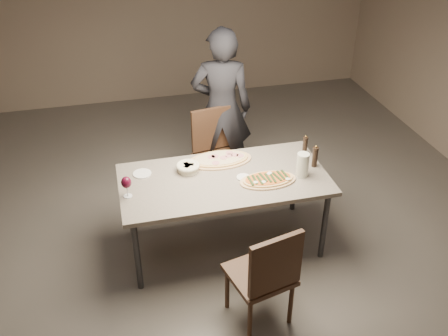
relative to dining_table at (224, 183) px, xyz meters
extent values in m
plane|color=#57514B|center=(0.00, 0.00, -0.69)|extent=(7.00, 7.00, 0.00)
plane|color=gray|center=(0.00, 3.50, 0.71)|extent=(6.00, 0.00, 6.00)
cube|color=gray|center=(0.00, 0.00, 0.04)|extent=(1.80, 0.90, 0.04)
cylinder|color=#333335|center=(-0.82, -0.37, -0.34)|extent=(0.05, 0.05, 0.71)
cylinder|color=#333335|center=(0.82, -0.37, -0.34)|extent=(0.05, 0.05, 0.71)
cylinder|color=#333335|center=(-0.82, 0.37, -0.34)|extent=(0.05, 0.05, 0.71)
cylinder|color=#333335|center=(0.82, 0.37, -0.34)|extent=(0.05, 0.05, 0.71)
ellipsoid|color=white|center=(0.23, -0.18, 0.10)|extent=(0.04, 0.04, 0.01)
ellipsoid|color=white|center=(0.39, -0.07, 0.10)|extent=(0.04, 0.04, 0.01)
ellipsoid|color=white|center=(0.30, -0.19, 0.10)|extent=(0.04, 0.04, 0.01)
ellipsoid|color=white|center=(0.38, -0.08, 0.10)|extent=(0.04, 0.04, 0.01)
ellipsoid|color=white|center=(0.51, -0.20, 0.10)|extent=(0.04, 0.04, 0.01)
cube|color=#233717|center=(0.19, -0.15, 0.09)|extent=(0.03, 0.14, 0.01)
cube|color=#233717|center=(0.23, -0.14, 0.09)|extent=(0.02, 0.14, 0.01)
cube|color=#233717|center=(0.27, -0.16, 0.09)|extent=(0.03, 0.14, 0.01)
cube|color=#233717|center=(0.31, -0.13, 0.09)|extent=(0.04, 0.14, 0.01)
cube|color=#233717|center=(0.35, -0.14, 0.09)|extent=(0.03, 0.14, 0.01)
cube|color=#233717|center=(0.39, -0.16, 0.09)|extent=(0.02, 0.14, 0.01)
cube|color=#233717|center=(0.43, -0.15, 0.09)|extent=(0.05, 0.14, 0.01)
cube|color=#233717|center=(0.47, -0.13, 0.09)|extent=(0.04, 0.14, 0.01)
cube|color=#233717|center=(0.51, -0.13, 0.09)|extent=(0.03, 0.14, 0.01)
cylinder|color=#D58485|center=(0.17, 0.29, 0.09)|extent=(0.07, 0.07, 0.00)
cylinder|color=#D58485|center=(0.14, 0.35, 0.09)|extent=(0.07, 0.07, 0.00)
cylinder|color=#D58485|center=(-0.03, 0.20, 0.09)|extent=(0.07, 0.07, 0.00)
cylinder|color=#D58485|center=(0.12, 0.29, 0.09)|extent=(0.07, 0.07, 0.00)
cylinder|color=#D58485|center=(0.06, 0.27, 0.09)|extent=(0.07, 0.07, 0.00)
cylinder|color=#D58485|center=(-0.04, 0.31, 0.09)|extent=(0.07, 0.07, 0.00)
cylinder|color=#D58485|center=(0.22, 0.27, 0.09)|extent=(0.07, 0.07, 0.00)
cylinder|color=#D58485|center=(-0.01, 0.31, 0.09)|extent=(0.07, 0.07, 0.00)
cylinder|color=beige|center=(-0.28, 0.18, 0.09)|extent=(0.18, 0.18, 0.07)
torus|color=beige|center=(-0.28, 0.18, 0.12)|extent=(0.21, 0.21, 0.03)
cube|color=#A67B44|center=(-0.26, 0.18, 0.11)|extent=(0.07, 0.06, 0.04)
cube|color=#A67B44|center=(-0.29, 0.20, 0.11)|extent=(0.05, 0.06, 0.04)
cube|color=#A67B44|center=(-0.29, 0.15, 0.11)|extent=(0.07, 0.07, 0.04)
cylinder|color=white|center=(0.16, -0.05, 0.06)|extent=(0.12, 0.12, 0.01)
cylinder|color=#ADBA44|center=(0.16, -0.05, 0.07)|extent=(0.08, 0.08, 0.00)
cylinder|color=black|center=(0.83, 0.23, 0.13)|extent=(0.04, 0.04, 0.15)
cylinder|color=black|center=(0.83, 0.23, 0.22)|extent=(0.05, 0.05, 0.02)
sphere|color=gold|center=(0.83, 0.23, 0.24)|extent=(0.02, 0.02, 0.02)
cylinder|color=black|center=(0.83, -0.01, 0.14)|extent=(0.05, 0.05, 0.17)
cylinder|color=black|center=(0.83, -0.01, 0.24)|extent=(0.05, 0.05, 0.02)
sphere|color=gold|center=(0.83, -0.01, 0.26)|extent=(0.02, 0.02, 0.02)
cylinder|color=silver|center=(0.66, -0.13, 0.17)|extent=(0.11, 0.11, 0.22)
cylinder|color=silver|center=(-0.83, -0.08, 0.06)|extent=(0.07, 0.07, 0.01)
cylinder|color=silver|center=(-0.83, -0.08, 0.11)|extent=(0.01, 0.01, 0.09)
ellipsoid|color=#4C0A20|center=(-0.83, -0.08, 0.19)|extent=(0.08, 0.08, 0.10)
cylinder|color=white|center=(-0.68, 0.23, 0.06)|extent=(0.16, 0.16, 0.01)
cube|color=#41291B|center=(0.06, -0.89, -0.26)|extent=(0.53, 0.53, 0.04)
cylinder|color=#41291B|center=(-0.08, -1.11, -0.49)|extent=(0.04, 0.04, 0.41)
cylinder|color=#41291B|center=(0.28, -1.02, -0.49)|extent=(0.04, 0.04, 0.41)
cylinder|color=#41291B|center=(-0.16, -0.75, -0.49)|extent=(0.04, 0.04, 0.41)
cylinder|color=#41291B|center=(0.19, -0.67, -0.49)|extent=(0.04, 0.04, 0.41)
cube|color=#41291B|center=(0.11, -1.08, 0.01)|extent=(0.42, 0.14, 0.46)
cube|color=#41291B|center=(0.14, 0.79, -0.26)|extent=(0.51, 0.51, 0.04)
cylinder|color=#41291B|center=(0.29, 1.00, -0.49)|extent=(0.04, 0.04, 0.41)
cylinder|color=#41291B|center=(-0.07, 0.94, -0.49)|extent=(0.04, 0.04, 0.41)
cylinder|color=#41291B|center=(0.35, 0.64, -0.49)|extent=(0.04, 0.04, 0.41)
cylinder|color=#41291B|center=(-0.01, 0.58, -0.49)|extent=(0.04, 0.04, 0.41)
cube|color=#41291B|center=(0.10, 0.99, 0.02)|extent=(0.43, 0.11, 0.47)
imported|color=black|center=(0.25, 1.11, 0.17)|extent=(0.71, 0.55, 1.73)
camera|label=1|loc=(-0.86, -3.50, 2.43)|focal=40.00mm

